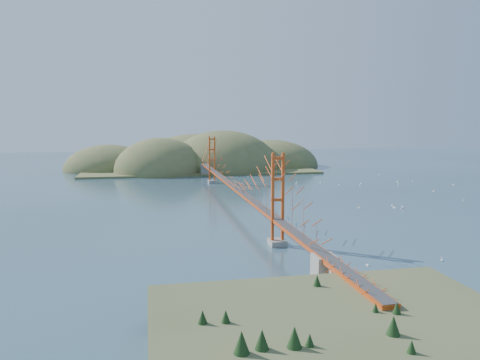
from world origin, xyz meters
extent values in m
plane|color=#2F4C5E|center=(0.00, 0.00, 0.00)|extent=(320.00, 320.00, 0.00)
cube|color=gray|center=(0.00, -30.00, 0.35)|extent=(2.00, 2.40, 0.70)
cube|color=gray|center=(0.00, 30.00, 0.35)|extent=(2.00, 2.40, 0.70)
cube|color=#C74516|center=(0.00, 0.00, 3.30)|extent=(1.40, 92.00, 0.16)
cube|color=#C74516|center=(0.00, 0.00, 3.10)|extent=(1.33, 92.00, 0.24)
cube|color=#38383A|center=(0.00, 0.00, 3.40)|extent=(1.19, 92.00, 0.03)
cube|color=gray|center=(0.00, -46.00, 1.65)|extent=(2.00, 2.20, 3.30)
cube|color=gray|center=(0.00, 46.00, 1.65)|extent=(2.20, 2.60, 3.30)
cube|color=#C74516|center=(0.00, -52.00, 3.30)|extent=(1.40, 12.00, 0.16)
cube|color=#C74516|center=(0.00, -52.00, 3.05)|extent=(1.33, 12.00, 0.30)
cube|color=gray|center=(0.00, -56.00, 1.47)|extent=(0.50, 0.70, 2.95)
cube|color=gray|center=(0.00, -53.00, 1.47)|extent=(0.50, 0.70, 2.95)
cube|color=gray|center=(0.00, -50.00, 1.47)|extent=(0.50, 0.70, 2.95)
cube|color=gray|center=(0.00, -48.00, 1.47)|extent=(0.50, 0.70, 2.95)
cube|color=#59544C|center=(0.00, -48.50, 0.12)|extent=(9.00, 6.00, 0.24)
cube|color=#602B1B|center=(0.40, -47.80, 0.61)|extent=(3.70, 2.30, 0.75)
cube|color=gray|center=(0.40, -47.80, 1.04)|extent=(3.70, 2.30, 0.10)
cylinder|color=white|center=(0.40, -47.80, 1.49)|extent=(0.03, 0.03, 1.00)
cube|color=#42532E|center=(-4.00, -60.00, 1.50)|extent=(24.00, 20.00, 3.00)
cube|color=#42532E|center=(-4.00, -51.00, 0.90)|extent=(24.00, 3.00, 1.80)
cone|color=black|center=(-12.86, -57.17, 3.38)|extent=(0.53, 0.53, 0.76)
cone|color=black|center=(-5.20, -59.12, 3.36)|extent=(0.51, 0.51, 0.72)
cone|color=black|center=(-10.19, -62.74, 3.52)|extent=(0.72, 0.72, 1.03)
cone|color=black|center=(-9.99, -51.16, 3.42)|extent=(0.59, 0.59, 0.84)
cone|color=black|center=(-2.92, -53.96, 3.62)|extent=(0.86, 0.86, 1.23)
cone|color=black|center=(-1.15, -56.84, 3.40)|extent=(0.56, 0.56, 0.80)
cone|color=black|center=(-5.46, -53.47, 3.53)|extent=(0.75, 0.75, 1.07)
cone|color=black|center=(-6.89, -55.29, 3.64)|extent=(0.90, 0.90, 1.29)
cone|color=black|center=(-7.27, -58.40, 3.44)|extent=(0.61, 0.61, 0.87)
cone|color=black|center=(0.80, -57.85, 3.47)|extent=(0.66, 0.66, 0.95)
cone|color=black|center=(-4.25, -63.41, 3.58)|extent=(0.82, 0.82, 1.17)
cube|color=olive|center=(0.00, 64.00, 0.25)|extent=(70.00, 40.00, 0.60)
ellipsoid|color=olive|center=(-12.00, 56.00, 0.00)|extent=(28.00, 28.00, 21.00)
ellipsoid|color=olive|center=(8.00, 62.00, 0.00)|extent=(36.00, 36.00, 25.00)
ellipsoid|color=olive|center=(26.00, 70.00, 0.00)|extent=(32.00, 32.00, 18.00)
ellipsoid|color=olive|center=(-28.00, 68.00, 0.00)|extent=(28.00, 28.00, 16.00)
ellipsoid|color=olive|center=(2.00, 78.00, 0.00)|extent=(44.00, 44.00, 22.00)
cube|color=white|center=(43.85, 17.40, 0.07)|extent=(0.58, 0.55, 0.11)
cylinder|color=white|center=(43.85, 17.40, 0.39)|extent=(0.02, 0.02, 0.66)
cube|color=white|center=(21.22, -8.61, 0.06)|extent=(0.28, 0.61, 0.11)
cylinder|color=white|center=(21.22, -8.61, 0.38)|extent=(0.02, 0.02, 0.64)
cube|color=white|center=(26.76, 25.13, 0.05)|extent=(0.42, 0.50, 0.09)
cylinder|color=white|center=(26.76, 25.13, 0.33)|extent=(0.01, 0.01, 0.54)
cube|color=white|center=(27.57, -9.63, 0.07)|extent=(0.42, 0.66, 0.11)
cylinder|color=white|center=(27.57, -9.63, 0.41)|extent=(0.02, 0.02, 0.68)
cube|color=white|center=(46.40, 6.79, 0.06)|extent=(0.21, 0.56, 0.10)
cylinder|color=white|center=(46.40, 6.79, 0.36)|extent=(0.02, 0.02, 0.60)
cube|color=white|center=(57.08, 14.95, 0.06)|extent=(0.38, 0.57, 0.10)
cylinder|color=white|center=(57.08, 14.95, 0.36)|extent=(0.02, 0.02, 0.59)
cube|color=white|center=(29.77, 20.33, 0.07)|extent=(0.27, 0.62, 0.11)
cylinder|color=white|center=(29.77, 20.33, 0.39)|extent=(0.02, 0.02, 0.65)
cube|color=white|center=(34.91, 19.37, 0.06)|extent=(0.60, 0.28, 0.10)
cylinder|color=white|center=(34.91, 19.37, 0.38)|extent=(0.02, 0.02, 0.63)
cube|color=white|center=(20.16, 24.07, 0.07)|extent=(0.64, 0.26, 0.11)
cylinder|color=white|center=(20.16, 24.07, 0.41)|extent=(0.02, 0.02, 0.68)
cube|color=white|center=(48.92, 36.55, 0.06)|extent=(0.54, 0.21, 0.10)
cylinder|color=white|center=(48.92, 36.55, 0.35)|extent=(0.02, 0.02, 0.58)
cube|color=white|center=(26.29, 23.77, 0.06)|extent=(0.54, 0.32, 0.09)
cylinder|color=white|center=(26.29, 23.77, 0.34)|extent=(0.02, 0.02, 0.56)
cube|color=white|center=(28.52, -10.70, 0.07)|extent=(0.63, 0.27, 0.11)
cylinder|color=white|center=(28.52, -10.70, 0.40)|extent=(0.02, 0.02, 0.66)
cube|color=white|center=(51.44, 23.61, 0.05)|extent=(0.24, 0.49, 0.09)
cylinder|color=white|center=(51.44, 23.61, 0.31)|extent=(0.01, 0.01, 0.51)
cube|color=white|center=(43.66, -6.58, 0.07)|extent=(0.55, 0.61, 0.11)
cylinder|color=white|center=(43.66, -6.58, 0.41)|extent=(0.02, 0.02, 0.68)
cube|color=white|center=(19.52, 9.61, 0.05)|extent=(0.47, 0.42, 0.09)
cylinder|color=white|center=(19.52, 9.61, 0.31)|extent=(0.01, 0.01, 0.52)
cube|color=white|center=(28.32, -7.50, 0.05)|extent=(0.17, 0.48, 0.09)
cylinder|color=white|center=(28.32, -7.50, 0.31)|extent=(0.01, 0.01, 0.51)
cube|color=white|center=(11.73, 42.00, 0.07)|extent=(0.62, 0.22, 0.11)
cylinder|color=white|center=(11.73, 42.00, 0.40)|extent=(0.02, 0.02, 0.67)
cube|color=white|center=(7.30, -40.00, 0.06)|extent=(0.21, 0.53, 0.09)
cylinder|color=white|center=(7.30, -40.00, 0.34)|extent=(0.02, 0.02, 0.57)
cube|color=white|center=(46.76, 22.94, 0.06)|extent=(0.32, 0.57, 0.10)
cylinder|color=white|center=(46.76, 22.94, 0.36)|extent=(0.02, 0.02, 0.59)
cube|color=white|center=(16.26, -40.00, 0.06)|extent=(0.47, 0.51, 0.10)
cylinder|color=white|center=(16.26, -40.00, 0.34)|extent=(0.02, 0.02, 0.57)
camera|label=1|loc=(-15.74, -85.35, 15.61)|focal=35.00mm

